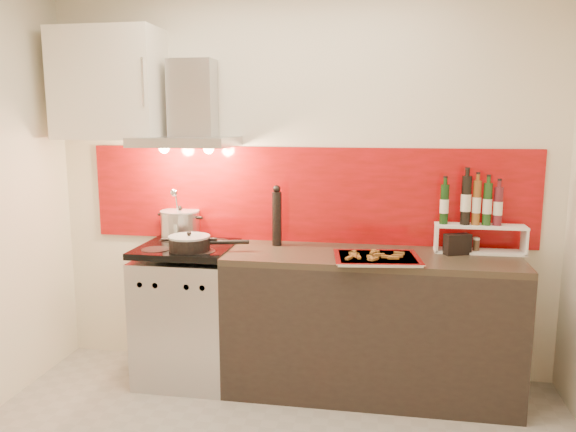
% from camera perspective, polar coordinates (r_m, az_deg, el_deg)
% --- Properties ---
extents(back_wall, '(3.40, 0.02, 2.60)m').
position_cam_1_polar(back_wall, '(3.78, 1.15, 3.39)').
color(back_wall, silver).
rests_on(back_wall, ground).
extents(backsplash, '(3.00, 0.02, 0.64)m').
position_cam_1_polar(backsplash, '(3.77, 1.87, 2.14)').
color(backsplash, maroon).
rests_on(backsplash, back_wall).
extents(range_stove, '(0.60, 0.60, 0.91)m').
position_cam_1_polar(range_stove, '(3.86, -10.09, -9.76)').
color(range_stove, '#B7B7BA').
rests_on(range_stove, ground).
extents(counter, '(1.80, 0.60, 0.90)m').
position_cam_1_polar(counter, '(3.65, 8.32, -10.73)').
color(counter, black).
rests_on(counter, ground).
extents(range_hood, '(0.62, 0.50, 0.61)m').
position_cam_1_polar(range_hood, '(3.77, -9.95, 9.97)').
color(range_hood, '#B7B7BA').
rests_on(range_hood, back_wall).
extents(upper_cabinet, '(0.70, 0.35, 0.72)m').
position_cam_1_polar(upper_cabinet, '(3.98, -17.76, 12.62)').
color(upper_cabinet, white).
rests_on(upper_cabinet, back_wall).
extents(stock_pot, '(0.27, 0.27, 0.23)m').
position_cam_1_polar(stock_pot, '(3.93, -10.89, -0.84)').
color(stock_pot, '#B7B7BA').
rests_on(stock_pot, range_stove).
extents(saute_pan, '(0.50, 0.26, 0.12)m').
position_cam_1_polar(saute_pan, '(3.58, -9.87, -2.71)').
color(saute_pan, black).
rests_on(saute_pan, range_stove).
extents(utensil_jar, '(0.08, 0.12, 0.38)m').
position_cam_1_polar(utensil_jar, '(3.84, -11.27, -1.05)').
color(utensil_jar, silver).
rests_on(utensil_jar, range_stove).
extents(pepper_mill, '(0.06, 0.06, 0.40)m').
position_cam_1_polar(pepper_mill, '(3.68, -1.15, -0.04)').
color(pepper_mill, black).
rests_on(pepper_mill, counter).
extents(step_shelf, '(0.55, 0.15, 0.48)m').
position_cam_1_polar(step_shelf, '(3.66, 18.52, -0.43)').
color(step_shelf, white).
rests_on(step_shelf, counter).
extents(caddy_box, '(0.17, 0.13, 0.14)m').
position_cam_1_polar(caddy_box, '(3.61, 16.82, -2.83)').
color(caddy_box, black).
rests_on(caddy_box, counter).
extents(baking_tray, '(0.54, 0.44, 0.03)m').
position_cam_1_polar(baking_tray, '(3.36, 8.98, -4.21)').
color(baking_tray, silver).
rests_on(baking_tray, counter).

